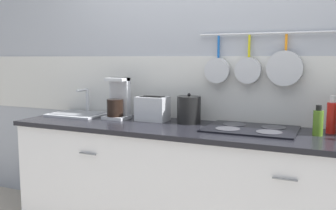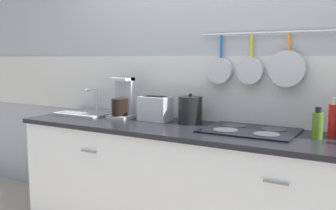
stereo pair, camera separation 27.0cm
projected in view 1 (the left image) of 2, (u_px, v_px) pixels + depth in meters
wall_back at (210, 71)px, 2.93m from camera, size 7.20×0.14×2.60m
cabinet_base at (192, 190)px, 2.70m from camera, size 2.71×0.63×0.85m
countertop at (193, 130)px, 2.65m from camera, size 2.75×0.66×0.03m
sink_basin at (79, 113)px, 3.22m from camera, size 0.46×0.35×0.22m
coffee_maker at (118, 102)px, 3.02m from camera, size 0.18×0.17×0.33m
toaster at (152, 109)px, 2.92m from camera, size 0.26×0.16×0.19m
kettle at (189, 110)px, 2.81m from camera, size 0.18×0.18×0.23m
cooktop at (251, 129)px, 2.56m from camera, size 0.61×0.46×0.01m
bottle_hot_sauce at (318, 122)px, 2.36m from camera, size 0.06×0.06×0.20m
bottle_cooking_wine at (332, 117)px, 2.43m from camera, size 0.06×0.06×0.25m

